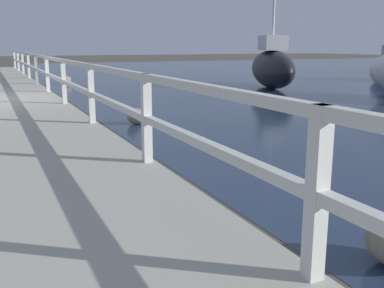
% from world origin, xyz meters
% --- Properties ---
extents(railing, '(0.10, 32.50, 1.02)m').
position_xyz_m(railing, '(1.90, -0.00, 0.97)').
color(railing, silver).
rests_on(railing, dock_walkway).
extents(boulder_downstream, '(0.48, 0.43, 0.36)m').
position_xyz_m(boulder_downstream, '(3.32, 7.14, 0.18)').
color(boulder_downstream, gray).
rests_on(boulder_downstream, ground).
extents(boulder_mid_strip, '(0.45, 0.40, 0.34)m').
position_xyz_m(boulder_mid_strip, '(3.06, -3.37, 0.17)').
color(boulder_mid_strip, slate).
rests_on(boulder_mid_strip, ground).
extents(sailboat_black, '(2.78, 4.88, 5.15)m').
position_xyz_m(sailboat_black, '(10.15, 2.16, 0.79)').
color(sailboat_black, black).
rests_on(sailboat_black, water_surface).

